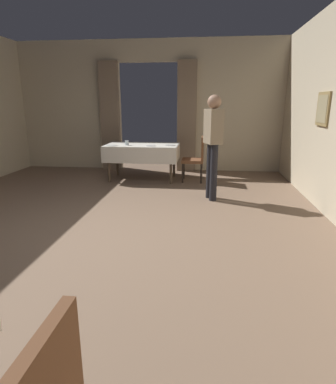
% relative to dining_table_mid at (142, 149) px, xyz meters
% --- Properties ---
extents(ground, '(10.08, 10.08, 0.00)m').
position_rel_dining_table_mid_xyz_m(ground, '(-0.05, -3.01, -0.65)').
color(ground, '#7A604C').
extents(wall_back, '(6.40, 0.27, 3.00)m').
position_rel_dining_table_mid_xyz_m(wall_back, '(-0.05, 1.17, 0.87)').
color(wall_back, beige).
rests_on(wall_back, ground).
extents(dining_table_mid, '(1.52, 0.89, 0.75)m').
position_rel_dining_table_mid_xyz_m(dining_table_mid, '(0.00, 0.00, 0.00)').
color(dining_table_mid, '#4C3D2D').
rests_on(dining_table_mid, ground).
extents(chair_mid_right, '(0.44, 0.44, 0.93)m').
position_rel_dining_table_mid_xyz_m(chair_mid_right, '(1.15, -0.03, -0.13)').
color(chair_mid_right, black).
rests_on(chair_mid_right, ground).
extents(plate_mid_a, '(0.22, 0.22, 0.01)m').
position_rel_dining_table_mid_xyz_m(plate_mid_a, '(0.60, -0.08, 0.11)').
color(plate_mid_a, white).
rests_on(plate_mid_a, dining_table_mid).
extents(glass_mid_b, '(0.08, 0.08, 0.10)m').
position_rel_dining_table_mid_xyz_m(glass_mid_b, '(-0.30, -0.14, 0.15)').
color(glass_mid_b, silver).
rests_on(glass_mid_b, dining_table_mid).
extents(plate_mid_c, '(0.23, 0.23, 0.01)m').
position_rel_dining_table_mid_xyz_m(plate_mid_c, '(-0.58, -0.27, 0.11)').
color(plate_mid_c, white).
rests_on(plate_mid_c, dining_table_mid).
extents(plate_mid_d, '(0.19, 0.19, 0.01)m').
position_rel_dining_table_mid_xyz_m(plate_mid_d, '(0.21, -0.20, 0.11)').
color(plate_mid_d, white).
rests_on(plate_mid_d, dining_table_mid).
extents(person_waiter_by_doorway, '(0.33, 0.41, 1.72)m').
position_rel_dining_table_mid_xyz_m(person_waiter_by_doorway, '(1.44, -1.31, 0.38)').
color(person_waiter_by_doorway, black).
rests_on(person_waiter_by_doorway, ground).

